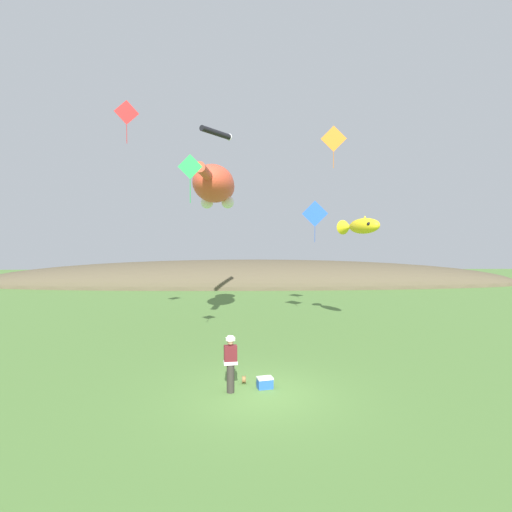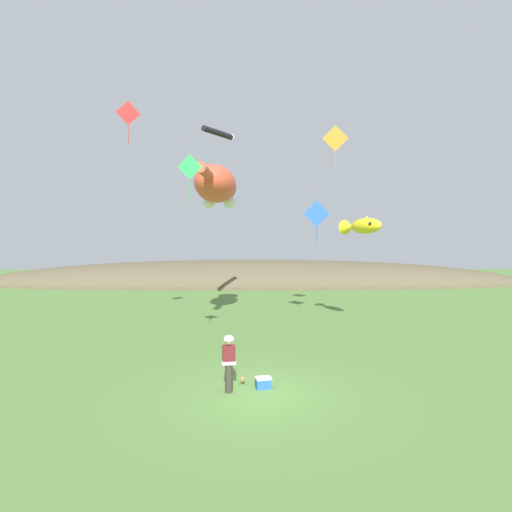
{
  "view_description": "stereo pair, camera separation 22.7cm",
  "coord_description": "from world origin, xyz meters",
  "views": [
    {
      "loc": [
        -0.44,
        -12.14,
        4.65
      ],
      "look_at": [
        0.0,
        4.0,
        4.15
      ],
      "focal_mm": 28.0,
      "sensor_mm": 36.0,
      "label": 1
    },
    {
      "loc": [
        -0.21,
        -12.14,
        4.65
      ],
      "look_at": [
        0.0,
        4.0,
        4.15
      ],
      "focal_mm": 28.0,
      "sensor_mm": 36.0,
      "label": 2
    }
  ],
  "objects": [
    {
      "name": "kite_spool",
      "position": [
        -0.48,
        0.98,
        0.13
      ],
      "size": [
        0.12,
        0.27,
        0.27
      ],
      "color": "olive",
      "rests_on": "ground"
    },
    {
      "name": "kite_giant_cat",
      "position": [
        -2.13,
        10.46,
        7.92
      ],
      "size": [
        2.48,
        7.87,
        2.39
      ],
      "color": "#E04C33"
    },
    {
      "name": "kite_fish_windsock",
      "position": [
        5.76,
        9.26,
        5.6
      ],
      "size": [
        1.9,
        3.23,
        0.96
      ],
      "color": "yellow"
    },
    {
      "name": "festival_attendant",
      "position": [
        -0.9,
        0.19,
        0.95
      ],
      "size": [
        0.45,
        0.32,
        1.77
      ],
      "color": "#332D28",
      "rests_on": "ground"
    },
    {
      "name": "picnic_cooler",
      "position": [
        0.19,
        0.53,
        0.18
      ],
      "size": [
        0.55,
        0.43,
        0.36
      ],
      "color": "blue",
      "rests_on": "ground"
    },
    {
      "name": "kite_diamond_green",
      "position": [
        -2.51,
        3.04,
        7.52
      ],
      "size": [
        0.93,
        0.04,
        1.83
      ],
      "color": "green"
    },
    {
      "name": "ground_plane",
      "position": [
        0.0,
        0.0,
        0.0
      ],
      "size": [
        120.0,
        120.0,
        0.0
      ],
      "primitive_type": "plane",
      "color": "#517A38"
    },
    {
      "name": "kite_diamond_blue",
      "position": [
        3.57,
        10.74,
        6.36
      ],
      "size": [
        1.46,
        0.35,
        2.39
      ],
      "color": "blue"
    },
    {
      "name": "kite_diamond_orange",
      "position": [
        4.43,
        9.8,
        10.4
      ],
      "size": [
        1.41,
        0.15,
        2.32
      ],
      "color": "orange"
    },
    {
      "name": "kite_diamond_red",
      "position": [
        -6.14,
        7.38,
        10.94
      ],
      "size": [
        1.09,
        0.44,
        2.07
      ],
      "color": "red"
    },
    {
      "name": "distant_hill_ridge",
      "position": [
        0.0,
        32.56,
        0.0
      ],
      "size": [
        61.76,
        11.32,
        5.73
      ],
      "color": "brown",
      "rests_on": "ground"
    },
    {
      "name": "kite_tube_streamer",
      "position": [
        -2.23,
        12.95,
        11.55
      ],
      "size": [
        1.91,
        2.28,
        0.44
      ],
      "color": "black"
    }
  ]
}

